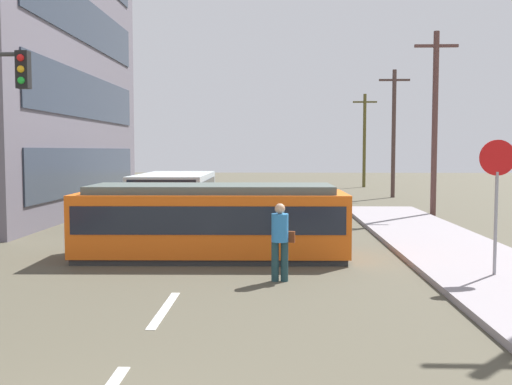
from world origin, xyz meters
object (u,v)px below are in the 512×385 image
at_px(pedestrian_crossing, 280,237).
at_px(utility_pole_mid, 435,121).
at_px(streetcar_tram, 212,220).
at_px(stop_sign, 497,179).
at_px(utility_pole_far, 394,131).
at_px(utility_pole_distant, 364,138).
at_px(city_bus, 175,196).

relative_size(pedestrian_crossing, utility_pole_mid, 0.22).
bearing_deg(utility_pole_mid, streetcar_tram, -130.10).
bearing_deg(stop_sign, utility_pole_far, 84.28).
height_order(utility_pole_far, utility_pole_distant, utility_pole_far).
relative_size(utility_pole_far, utility_pole_distant, 1.07).
height_order(streetcar_tram, utility_pole_far, utility_pole_far).
xyz_separation_m(stop_sign, utility_pole_mid, (1.96, 12.47, 1.84)).
relative_size(streetcar_tram, utility_pole_mid, 0.90).
distance_m(streetcar_tram, utility_pole_distant, 31.19).
distance_m(stop_sign, utility_pole_distant, 32.64).
relative_size(stop_sign, utility_pole_distant, 0.41).
distance_m(streetcar_tram, utility_pole_mid, 13.25).
distance_m(stop_sign, utility_pole_far, 22.89).
xyz_separation_m(streetcar_tram, stop_sign, (6.34, -2.61, 1.21)).
distance_m(city_bus, utility_pole_far, 17.54).
bearing_deg(utility_pole_mid, city_bus, -162.03).
bearing_deg(city_bus, utility_pole_distant, 65.98).
bearing_deg(utility_pole_far, pedestrian_crossing, -106.70).
relative_size(streetcar_tram, utility_pole_distant, 0.99).
height_order(stop_sign, utility_pole_far, utility_pole_far).
bearing_deg(pedestrian_crossing, utility_pole_far, 73.30).
bearing_deg(stop_sign, streetcar_tram, 157.62).
bearing_deg(stop_sign, utility_pole_mid, 81.06).
height_order(utility_pole_mid, utility_pole_far, utility_pole_mid).
distance_m(pedestrian_crossing, utility_pole_mid, 14.58).
bearing_deg(utility_pole_distant, utility_pole_mid, -90.19).
height_order(streetcar_tram, utility_pole_distant, utility_pole_distant).
bearing_deg(streetcar_tram, city_bus, 107.75).
xyz_separation_m(city_bus, utility_pole_mid, (10.38, 3.37, 2.93)).
height_order(streetcar_tram, utility_pole_mid, utility_pole_mid).
height_order(stop_sign, utility_pole_mid, utility_pole_mid).
xyz_separation_m(utility_pole_mid, utility_pole_distant, (0.06, 20.07, -0.35)).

